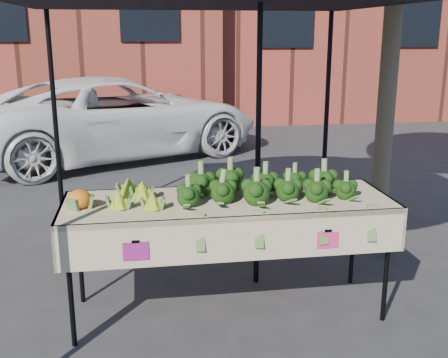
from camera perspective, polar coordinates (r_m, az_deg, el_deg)
The scene contains 7 objects.
ground at distance 4.24m, azimuth 2.58°, elevation -14.29°, with size 90.00×90.00×0.00m, color #2B2B2E.
table at distance 4.15m, azimuth 0.42°, elevation -8.08°, with size 2.40×0.81×0.90m.
canopy at distance 4.40m, azimuth -1.08°, elevation 5.79°, with size 3.16×3.16×2.74m, color black, non-canonical shape.
broccoli_heap at distance 4.03m, azimuth 4.24°, elevation -0.30°, with size 1.34×0.54×0.23m, color black.
romanesco_cluster at distance 3.95m, azimuth -9.21°, elevation -1.17°, with size 0.41×0.55×0.18m, color #9FB528.
cauliflower_pair at distance 3.90m, azimuth -14.88°, elevation -1.85°, with size 0.18×0.18×0.16m, color orange.
vehicle at distance 9.42m, azimuth -11.60°, elevation 17.09°, with size 2.27×1.37×4.92m, color white.
Camera 1 is at (-0.74, -3.63, 2.08)m, focal length 43.76 mm.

